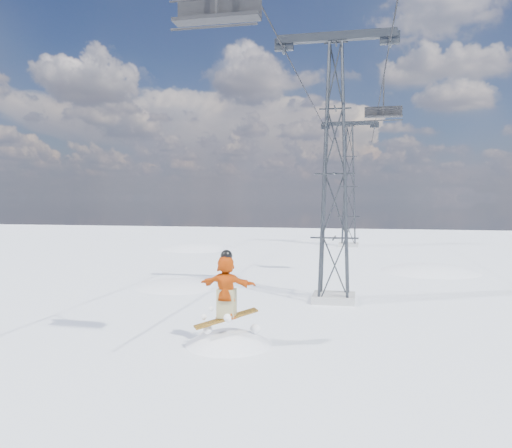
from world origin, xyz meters
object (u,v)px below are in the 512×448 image
(lift_tower_near, at_px, (335,174))
(lift_tower_far, at_px, (349,187))
(lift_chair_near, at_px, (217,11))
(snowboarder_jump, at_px, (229,396))

(lift_tower_near, distance_m, lift_tower_far, 25.00)
(lift_chair_near, bearing_deg, lift_tower_far, 86.42)
(lift_tower_near, distance_m, lift_chair_near, 10.95)
(snowboarder_jump, xyz_separation_m, lift_chair_near, (0.58, -3.09, 10.43))
(lift_tower_far, bearing_deg, lift_tower_near, -90.00)
(snowboarder_jump, distance_m, lift_chair_near, 10.89)
(lift_tower_near, bearing_deg, lift_tower_far, 90.00)
(lift_tower_near, distance_m, snowboarder_jump, 10.40)
(lift_tower_far, xyz_separation_m, snowboarder_jump, (-2.78, -32.10, -7.08))
(lift_tower_near, bearing_deg, snowboarder_jump, -111.42)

